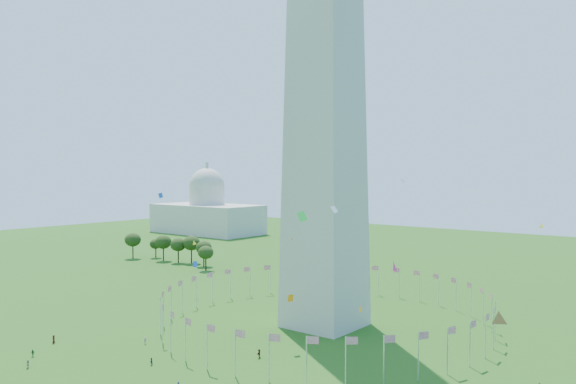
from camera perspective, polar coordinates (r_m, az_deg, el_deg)
name	(u,v)px	position (r m, az deg, el deg)	size (l,w,h in m)	color
flag_ring	(325,308)	(143.04, 3.76, -11.64)	(80.24, 80.24, 9.00)	silver
capitol_building	(207,197)	(356.42, -8.23, -0.47)	(70.00, 35.00, 46.00)	beige
kites_aloft	(320,272)	(114.04, 3.22, -8.13)	(104.46, 64.46, 32.50)	#CC2699
tree_line_west	(174,250)	(243.61, -11.49, -5.82)	(54.99, 15.45, 11.31)	#2C4818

